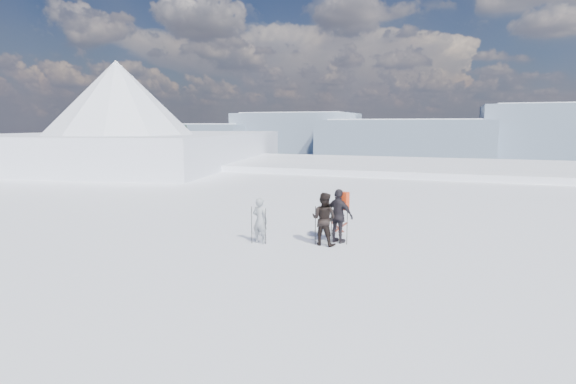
{
  "coord_description": "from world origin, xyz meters",
  "views": [
    {
      "loc": [
        3.12,
        -11.12,
        3.9
      ],
      "look_at": [
        -1.99,
        3.0,
        1.64
      ],
      "focal_mm": 28.0,
      "sensor_mm": 36.0,
      "label": 1
    }
  ],
  "objects_px": {
    "skier_grey": "(260,220)",
    "skier_pack": "(339,216)",
    "skier_dark": "(324,219)",
    "skis_loose": "(339,227)"
  },
  "relations": [
    {
      "from": "skier_grey",
      "to": "skier_pack",
      "type": "distance_m",
      "value": 2.61
    },
    {
      "from": "skier_pack",
      "to": "skier_grey",
      "type": "bearing_deg",
      "value": 39.42
    },
    {
      "from": "skier_grey",
      "to": "skier_pack",
      "type": "bearing_deg",
      "value": -147.37
    },
    {
      "from": "skis_loose",
      "to": "skier_grey",
      "type": "bearing_deg",
      "value": -121.54
    },
    {
      "from": "skier_pack",
      "to": "skis_loose",
      "type": "bearing_deg",
      "value": -58.84
    },
    {
      "from": "skier_grey",
      "to": "skier_pack",
      "type": "relative_size",
      "value": 0.85
    },
    {
      "from": "skier_dark",
      "to": "skis_loose",
      "type": "height_order",
      "value": "skier_dark"
    },
    {
      "from": "skier_grey",
      "to": "skis_loose",
      "type": "xyz_separation_m",
      "value": [
        1.93,
        3.14,
        -0.75
      ]
    },
    {
      "from": "skier_dark",
      "to": "skier_pack",
      "type": "xyz_separation_m",
      "value": [
        0.39,
        0.44,
        0.04
      ]
    },
    {
      "from": "skier_dark",
      "to": "skier_grey",
      "type": "bearing_deg",
      "value": 21.98
    }
  ]
}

